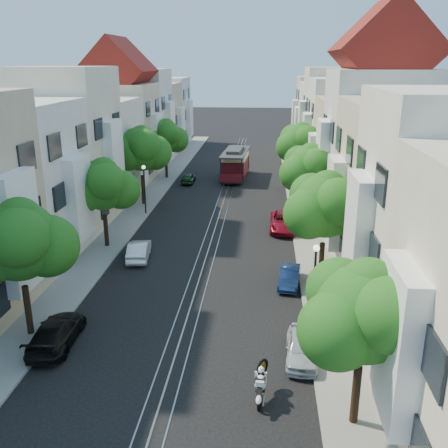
% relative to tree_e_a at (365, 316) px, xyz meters
% --- Properties ---
extents(ground, '(200.00, 200.00, 0.00)m').
position_rel_tree_e_a_xyz_m(ground, '(-7.26, 31.02, -4.40)').
color(ground, black).
rests_on(ground, ground).
extents(sidewalk_east, '(2.50, 80.00, 0.12)m').
position_rel_tree_e_a_xyz_m(sidewalk_east, '(-0.01, 31.02, -4.34)').
color(sidewalk_east, gray).
rests_on(sidewalk_east, ground).
extents(sidewalk_west, '(2.50, 80.00, 0.12)m').
position_rel_tree_e_a_xyz_m(sidewalk_west, '(-14.51, 31.02, -4.34)').
color(sidewalk_west, gray).
rests_on(sidewalk_west, ground).
extents(rail_left, '(0.06, 80.00, 0.02)m').
position_rel_tree_e_a_xyz_m(rail_left, '(-7.81, 31.02, -4.39)').
color(rail_left, gray).
rests_on(rail_left, ground).
extents(rail_slot, '(0.06, 80.00, 0.02)m').
position_rel_tree_e_a_xyz_m(rail_slot, '(-7.26, 31.02, -4.39)').
color(rail_slot, gray).
rests_on(rail_slot, ground).
extents(rail_right, '(0.06, 80.00, 0.02)m').
position_rel_tree_e_a_xyz_m(rail_right, '(-6.71, 31.02, -4.39)').
color(rail_right, gray).
rests_on(rail_right, ground).
extents(lane_line, '(0.08, 80.00, 0.01)m').
position_rel_tree_e_a_xyz_m(lane_line, '(-7.26, 31.02, -4.40)').
color(lane_line, tan).
rests_on(lane_line, ground).
extents(townhouses_east, '(7.75, 72.00, 12.00)m').
position_rel_tree_e_a_xyz_m(townhouses_east, '(4.61, 30.94, 0.79)').
color(townhouses_east, beige).
rests_on(townhouses_east, ground).
extents(townhouses_west, '(7.75, 72.00, 11.76)m').
position_rel_tree_e_a_xyz_m(townhouses_west, '(-19.13, 30.94, 0.68)').
color(townhouses_west, silver).
rests_on(townhouses_west, ground).
extents(tree_e_a, '(4.72, 3.87, 6.27)m').
position_rel_tree_e_a_xyz_m(tree_e_a, '(0.00, 0.00, 0.00)').
color(tree_e_a, black).
rests_on(tree_e_a, ground).
extents(tree_e_b, '(4.93, 4.08, 6.68)m').
position_rel_tree_e_a_xyz_m(tree_e_b, '(0.00, 12.00, 0.34)').
color(tree_e_b, black).
rests_on(tree_e_b, ground).
extents(tree_e_c, '(4.84, 3.99, 6.52)m').
position_rel_tree_e_a_xyz_m(tree_e_c, '(0.00, 23.00, 0.20)').
color(tree_e_c, black).
rests_on(tree_e_c, ground).
extents(tree_e_d, '(5.01, 4.16, 6.85)m').
position_rel_tree_e_a_xyz_m(tree_e_d, '(0.00, 34.00, 0.47)').
color(tree_e_d, black).
rests_on(tree_e_d, ground).
extents(tree_w_a, '(4.93, 4.08, 6.68)m').
position_rel_tree_e_a_xyz_m(tree_w_a, '(-14.40, 5.00, 0.34)').
color(tree_w_a, black).
rests_on(tree_w_a, ground).
extents(tree_w_b, '(4.72, 3.87, 6.27)m').
position_rel_tree_e_a_xyz_m(tree_w_b, '(-14.40, 17.00, 0.00)').
color(tree_w_b, black).
rests_on(tree_w_b, ground).
extents(tree_w_c, '(5.13, 4.28, 7.09)m').
position_rel_tree_e_a_xyz_m(tree_w_c, '(-14.40, 28.00, 0.67)').
color(tree_w_c, black).
rests_on(tree_w_c, ground).
extents(tree_w_d, '(4.84, 3.99, 6.52)m').
position_rel_tree_e_a_xyz_m(tree_w_d, '(-14.40, 39.00, 0.20)').
color(tree_w_d, black).
rests_on(tree_w_d, ground).
extents(lamp_east, '(0.32, 0.32, 4.16)m').
position_rel_tree_e_a_xyz_m(lamp_east, '(-0.96, 7.02, -1.55)').
color(lamp_east, black).
rests_on(lamp_east, ground).
extents(lamp_west, '(0.32, 0.32, 4.16)m').
position_rel_tree_e_a_xyz_m(lamp_west, '(-13.56, 25.02, -1.55)').
color(lamp_west, black).
rests_on(lamp_west, ground).
extents(sportbike_rider, '(0.55, 1.88, 1.42)m').
position_rel_tree_e_a_xyz_m(sportbike_rider, '(-3.43, 1.09, -3.61)').
color(sportbike_rider, black).
rests_on(sportbike_rider, ground).
extents(cable_car, '(3.04, 8.23, 3.11)m').
position_rel_tree_e_a_xyz_m(cable_car, '(-6.76, 39.55, -2.56)').
color(cable_car, black).
rests_on(cable_car, ground).
extents(parked_car_e_near, '(1.59, 3.54, 1.18)m').
position_rel_tree_e_a_xyz_m(parked_car_e_near, '(-1.66, 4.04, -3.81)').
color(parked_car_e_near, silver).
rests_on(parked_car_e_near, ground).
extents(parked_car_e_mid, '(1.49, 3.33, 1.06)m').
position_rel_tree_e_a_xyz_m(parked_car_e_mid, '(-1.88, 11.71, -3.87)').
color(parked_car_e_mid, '#0D1C41').
rests_on(parked_car_e_mid, ground).
extents(parked_car_e_far, '(2.35, 4.89, 1.34)m').
position_rel_tree_e_a_xyz_m(parked_car_e_far, '(-1.83, 21.85, -3.73)').
color(parked_car_e_far, maroon).
rests_on(parked_car_e_far, ground).
extents(parked_car_w_near, '(1.98, 4.42, 1.26)m').
position_rel_tree_e_a_xyz_m(parked_car_w_near, '(-12.86, 4.30, -3.77)').
color(parked_car_w_near, black).
rests_on(parked_car_w_near, ground).
extents(parked_car_w_mid, '(1.74, 3.80, 1.21)m').
position_rel_tree_e_a_xyz_m(parked_car_w_mid, '(-11.66, 15.03, -3.79)').
color(parked_car_w_mid, silver).
rests_on(parked_car_w_mid, ground).
extents(parked_car_w_far, '(1.33, 3.23, 1.10)m').
position_rel_tree_e_a_xyz_m(parked_car_w_far, '(-11.66, 36.78, -3.85)').
color(parked_car_w_far, '#15351A').
rests_on(parked_car_w_far, ground).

